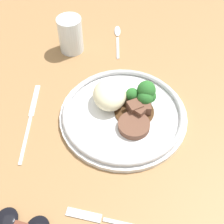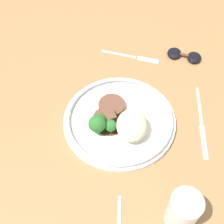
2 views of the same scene
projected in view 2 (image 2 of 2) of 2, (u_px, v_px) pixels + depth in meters
The scene contains 7 objects.
ground_plane at pixel (122, 118), 0.85m from camera, with size 8.00×8.00×0.00m, color tan.
dining_table at pixel (122, 114), 0.84m from camera, with size 1.23×1.08×0.04m.
plate at pixel (119, 120), 0.78m from camera, with size 0.29×0.29×0.07m.
juice_glass at pixel (182, 212), 0.62m from camera, with size 0.06×0.06×0.10m.
fork at pixel (136, 58), 0.94m from camera, with size 0.06×0.17×0.00m.
knife at pixel (202, 124), 0.80m from camera, with size 0.22×0.02×0.00m.
sunglasses at pixel (184, 55), 0.93m from camera, with size 0.08×0.11×0.01m.
Camera 2 is at (0.49, -0.02, 0.70)m, focal length 50.00 mm.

